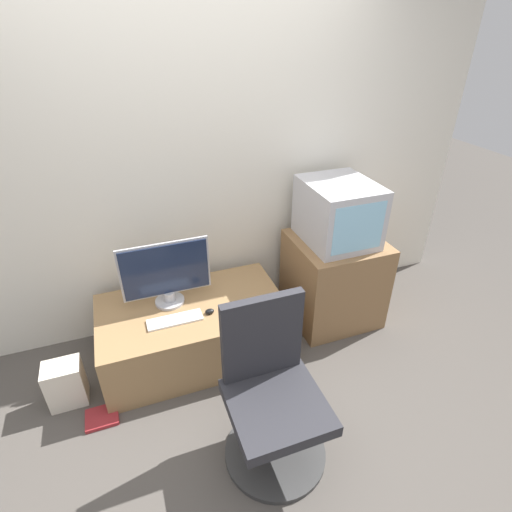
% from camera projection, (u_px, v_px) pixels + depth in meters
% --- Properties ---
extents(ground_plane, '(12.00, 12.00, 0.00)m').
position_uv_depth(ground_plane, '(259.00, 447.00, 2.26)').
color(ground_plane, '#4C4742').
extents(wall_back, '(4.40, 0.05, 2.60)m').
position_uv_depth(wall_back, '(190.00, 155.00, 2.65)').
color(wall_back, silver).
rests_on(wall_back, ground_plane).
extents(desk, '(1.24, 0.71, 0.42)m').
position_uv_depth(desk, '(194.00, 330.00, 2.79)').
color(desk, '#937047').
rests_on(desk, ground_plane).
extents(side_stand, '(0.64, 0.61, 0.69)m').
position_uv_depth(side_stand, '(333.00, 279.00, 3.10)').
color(side_stand, olive).
rests_on(side_stand, ground_plane).
extents(main_monitor, '(0.58, 0.20, 0.46)m').
position_uv_depth(main_monitor, '(166.00, 273.00, 2.60)').
color(main_monitor, '#B2B2B7').
rests_on(main_monitor, desk).
extents(keyboard, '(0.35, 0.11, 0.01)m').
position_uv_depth(keyboard, '(175.00, 320.00, 2.55)').
color(keyboard, white).
rests_on(keyboard, desk).
extents(mouse, '(0.06, 0.04, 0.03)m').
position_uv_depth(mouse, '(210.00, 311.00, 2.61)').
color(mouse, black).
rests_on(mouse, desk).
extents(crt_tv, '(0.46, 0.54, 0.44)m').
position_uv_depth(crt_tv, '(338.00, 212.00, 2.82)').
color(crt_tv, '#B7B7BC').
rests_on(crt_tv, side_stand).
extents(office_chair, '(0.56, 0.56, 0.93)m').
position_uv_depth(office_chair, '(272.00, 399.00, 2.09)').
color(office_chair, '#333333').
rests_on(office_chair, ground_plane).
extents(cardboard_box_lower, '(0.22, 0.17, 0.30)m').
position_uv_depth(cardboard_box_lower, '(66.00, 384.00, 2.46)').
color(cardboard_box_lower, beige).
rests_on(cardboard_box_lower, ground_plane).
extents(book, '(0.19, 0.16, 0.02)m').
position_uv_depth(book, '(102.00, 417.00, 2.42)').
color(book, maroon).
rests_on(book, ground_plane).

